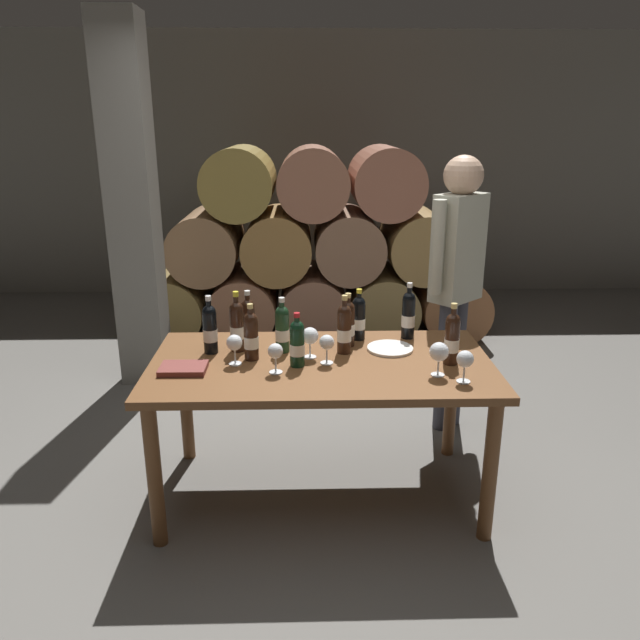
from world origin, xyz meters
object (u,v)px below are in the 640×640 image
object	(u,v)px
wine_bottle_6	(297,343)
wine_bottle_8	(452,338)
wine_bottle_0	(237,326)
wine_bottle_5	(359,317)
wine_bottle_1	(344,328)
sommelier_presenting	(457,269)
wine_bottle_2	(348,323)
dining_table	(321,378)
wine_bottle_7	(408,314)
wine_glass_3	(234,344)
wine_glass_1	(310,337)
wine_glass_5	(465,360)
wine_glass_0	(327,343)
tasting_notebook	(183,368)
wine_glass_4	(439,352)
wine_bottle_4	(282,328)
wine_bottle_10	(251,335)
wine_bottle_3	(248,321)
wine_bottle_9	(210,328)
wine_glass_2	(275,352)
serving_plate	(390,348)

from	to	relation	value
wine_bottle_6	wine_bottle_8	size ratio (longest dim) A/B	0.88
wine_bottle_0	wine_bottle_5	size ratio (longest dim) A/B	1.12
wine_bottle_1	wine_bottle_5	size ratio (longest dim) A/B	1.08
wine_bottle_8	sommelier_presenting	distance (m)	0.84
wine_bottle_2	wine_bottle_8	world-z (taller)	wine_bottle_8
dining_table	wine_bottle_7	bearing A→B (deg)	34.45
wine_glass_3	dining_table	bearing A→B (deg)	4.00
wine_bottle_0	wine_bottle_2	size ratio (longest dim) A/B	1.10
wine_bottle_8	wine_glass_1	xyz separation A→B (m)	(-0.69, 0.10, -0.02)
wine_bottle_7	wine_glass_5	world-z (taller)	wine_bottle_7
wine_bottle_6	wine_glass_0	world-z (taller)	wine_bottle_6
wine_bottle_5	tasting_notebook	distance (m)	0.98
wine_bottle_6	wine_bottle_0	bearing A→B (deg)	145.40
wine_bottle_0	wine_bottle_1	size ratio (longest dim) A/B	1.04
wine_glass_3	wine_glass_4	distance (m)	0.98
dining_table	wine_bottle_2	world-z (taller)	wine_bottle_2
wine_bottle_7	wine_glass_0	size ratio (longest dim) A/B	2.10
wine_bottle_4	sommelier_presenting	distance (m)	1.21
sommelier_presenting	wine_bottle_2	bearing A→B (deg)	-142.60
wine_bottle_0	wine_glass_1	xyz separation A→B (m)	(0.37, -0.11, -0.02)
wine_bottle_10	wine_glass_1	size ratio (longest dim) A/B	1.82
wine_glass_5	sommelier_presenting	bearing A→B (deg)	79.14
dining_table	wine_bottle_3	size ratio (longest dim) A/B	5.79
dining_table	wine_bottle_9	distance (m)	0.62
wine_glass_2	wine_bottle_5	bearing A→B (deg)	46.78
wine_bottle_4	wine_glass_5	xyz separation A→B (m)	(0.84, -0.41, -0.02)
wine_bottle_1	wine_bottle_9	xyz separation A→B (m)	(-0.69, 0.02, -0.00)
wine_bottle_5	wine_bottle_9	bearing A→B (deg)	-166.62
wine_bottle_5	tasting_notebook	world-z (taller)	wine_bottle_5
wine_bottle_3	wine_glass_0	size ratio (longest dim) A/B	1.97
wine_bottle_7	wine_glass_5	distance (m)	0.63
wine_glass_3	wine_glass_5	distance (m)	1.10
wine_bottle_2	wine_bottle_5	xyz separation A→B (m)	(0.07, 0.10, -0.00)
wine_bottle_6	tasting_notebook	distance (m)	0.56
wine_bottle_7	serving_plate	xyz separation A→B (m)	(-0.12, -0.19, -0.13)
wine_bottle_0	wine_bottle_10	distance (m)	0.15
wine_glass_0	tasting_notebook	world-z (taller)	wine_glass_0
dining_table	wine_glass_4	bearing A→B (deg)	-19.51
wine_glass_1	sommelier_presenting	distance (m)	1.15
wine_glass_5	sommelier_presenting	xyz separation A→B (m)	(0.20, 1.02, 0.18)
wine_bottle_5	wine_glass_3	xyz separation A→B (m)	(-0.64, -0.35, -0.02)
wine_glass_1	wine_glass_5	world-z (taller)	wine_glass_1
wine_bottle_6	wine_glass_2	size ratio (longest dim) A/B	1.84
wine_bottle_2	serving_plate	xyz separation A→B (m)	(0.22, -0.07, -0.12)
wine_glass_2	wine_glass_0	bearing A→B (deg)	24.14
wine_bottle_3	wine_glass_0	distance (m)	0.50
wine_bottle_8	wine_glass_4	world-z (taller)	wine_bottle_8
wine_glass_0	wine_glass_4	xyz separation A→B (m)	(0.52, -0.16, 0.01)
wine_glass_0	wine_glass_5	bearing A→B (deg)	-21.34
wine_glass_0	wine_glass_1	distance (m)	0.12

